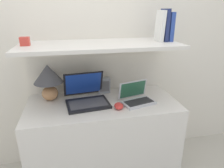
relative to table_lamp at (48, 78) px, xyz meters
name	(u,v)px	position (x,y,z in m)	size (l,w,h in m)	color
wall_back	(96,44)	(0.44, 0.21, 0.24)	(6.00, 0.05, 2.40)	silver
desk	(103,140)	(0.44, -0.15, -0.58)	(1.26, 0.59, 0.76)	silver
back_riser	(98,103)	(0.44, 0.16, -0.35)	(1.26, 0.04, 1.22)	silver
shelf	(100,45)	(0.44, -0.08, 0.27)	(1.26, 0.53, 0.03)	silver
table_lamp	(48,78)	(0.00, 0.00, 0.00)	(0.24, 0.24, 0.32)	#B27A4C
laptop_large	(86,97)	(0.30, -0.12, -0.15)	(0.37, 0.37, 0.24)	black
laptop_small	(136,98)	(0.72, -0.20, -0.16)	(0.31, 0.25, 0.17)	silver
computer_mouse	(119,106)	(0.54, -0.28, -0.18)	(0.09, 0.11, 0.04)	red
router_box	(104,85)	(0.48, 0.07, -0.13)	(0.11, 0.07, 0.14)	gray
book_blue	(169,27)	(1.02, -0.08, 0.40)	(0.04, 0.12, 0.23)	#284293
book_navy	(165,25)	(0.98, -0.08, 0.42)	(0.03, 0.13, 0.26)	navy
book_white	(160,26)	(0.94, -0.08, 0.41)	(0.04, 0.13, 0.25)	silver
shelf_gadget	(25,41)	(-0.13, -0.08, 0.32)	(0.07, 0.05, 0.06)	#CC3D33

